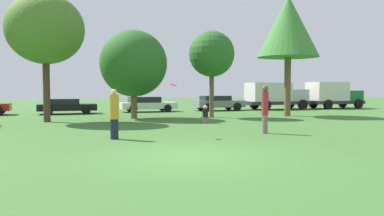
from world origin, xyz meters
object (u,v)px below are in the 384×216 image
object	(u,v)px
tree_4	(288,27)
parked_car_black	(66,106)
bystander_sitting	(205,116)
parked_car_grey	(218,103)
person_thrower	(114,114)
tree_2	(134,64)
person_catcher	(265,108)
tree_3	(212,54)
frisbee	(173,85)
parked_car_white	(147,104)
tree_1	(45,29)
delivery_truck_green	(332,94)
delivery_truck_silver	(275,95)

from	to	relation	value
tree_4	parked_car_black	xyz separation A→B (m)	(-14.21, 6.59, -5.33)
bystander_sitting	parked_car_grey	bearing A→B (deg)	65.22
person_thrower	tree_2	world-z (taller)	tree_2
person_catcher	tree_2	xyz separation A→B (m)	(-3.92, 9.36, 2.32)
bystander_sitting	parked_car_grey	size ratio (longest dim) A/B	0.23
bystander_sitting	tree_3	bearing A→B (deg)	64.83
frisbee	tree_3	size ratio (longest dim) A/B	0.06
parked_car_white	parked_car_grey	world-z (taller)	parked_car_grey
frisbee	parked_car_white	world-z (taller)	frisbee
person_catcher	tree_1	size ratio (longest dim) A/B	0.28
person_thrower	parked_car_white	world-z (taller)	person_thrower
parked_car_black	delivery_truck_green	world-z (taller)	delivery_truck_green
person_thrower	parked_car_white	xyz separation A→B (m)	(4.18, 15.65, -0.29)
parked_car_black	frisbee	bearing A→B (deg)	-76.46
frisbee	tree_1	world-z (taller)	tree_1
person_thrower	delivery_truck_green	bearing A→B (deg)	36.38
delivery_truck_silver	delivery_truck_green	distance (m)	5.87
frisbee	tree_4	size ratio (longest dim) A/B	0.04
parked_car_white	parked_car_grey	xyz separation A→B (m)	(5.96, -0.12, 0.04)
tree_2	parked_car_black	distance (m)	7.47
person_catcher	tree_3	world-z (taller)	tree_3
tree_4	delivery_truck_green	xyz separation A→B (m)	(9.19, 7.18, -4.63)
person_catcher	bystander_sitting	size ratio (longest dim) A/B	2.03
frisbee	bystander_sitting	size ratio (longest dim) A/B	0.32
person_catcher	parked_car_white	bearing A→B (deg)	-82.61
tree_3	tree_4	xyz separation A→B (m)	(5.30, -0.33, 1.92)
person_catcher	bystander_sitting	world-z (taller)	person_catcher
tree_3	delivery_truck_green	world-z (taller)	tree_3
tree_2	parked_car_grey	xyz separation A→B (m)	(7.99, 6.23, -2.70)
person_catcher	bystander_sitting	bearing A→B (deg)	-80.29
person_thrower	person_catcher	world-z (taller)	person_catcher
person_catcher	delivery_truck_silver	bearing A→B (deg)	-120.63
bystander_sitting	delivery_truck_green	bearing A→B (deg)	33.06
tree_1	person_thrower	bearing A→B (deg)	-71.40
parked_car_grey	bystander_sitting	bearing A→B (deg)	-116.77
tree_2	delivery_truck_green	bearing A→B (deg)	17.82
tree_4	tree_1	bearing A→B (deg)	-179.92
parked_car_grey	frisbee	bearing A→B (deg)	-119.03
person_thrower	tree_4	size ratio (longest dim) A/B	0.23
delivery_truck_silver	tree_4	bearing A→B (deg)	-116.17
person_catcher	bystander_sitting	distance (m)	5.12
frisbee	parked_car_grey	size ratio (longest dim) A/B	0.07
tree_2	delivery_truck_silver	size ratio (longest dim) A/B	0.90
parked_car_grey	parked_car_black	bearing A→B (deg)	-179.14
delivery_truck_silver	tree_3	bearing A→B (deg)	-142.64
delivery_truck_green	frisbee	bearing A→B (deg)	-143.19
parked_car_black	parked_car_grey	xyz separation A→B (m)	(12.05, 0.60, 0.08)
delivery_truck_silver	delivery_truck_green	size ratio (longest dim) A/B	1.09
tree_2	parked_car_black	size ratio (longest dim) A/B	1.31
delivery_truck_green	parked_car_grey	bearing A→B (deg)	177.96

